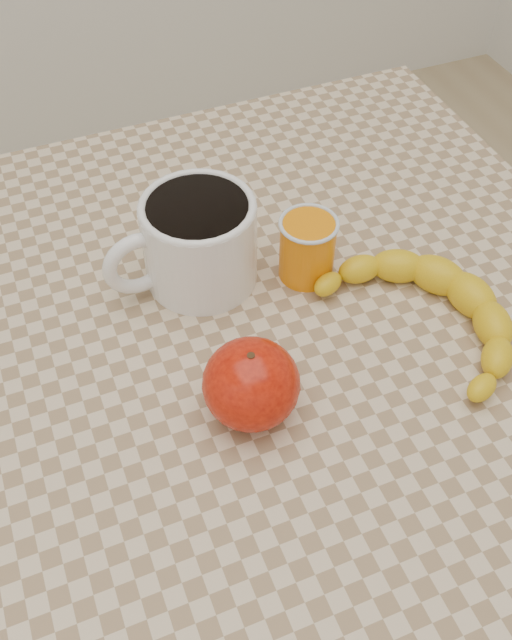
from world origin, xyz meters
name	(u,v)px	position (x,y,z in m)	size (l,w,h in m)	color
ground	(256,603)	(0.00, 0.00, 0.00)	(3.00, 3.00, 0.00)	tan
table	(256,384)	(0.00, 0.00, 0.66)	(0.80, 0.80, 0.75)	beige
coffee_mug	(197,239)	(-0.03, 0.10, 0.80)	(0.17, 0.13, 0.10)	white
orange_juice_glass	(307,248)	(0.08, 0.06, 0.79)	(0.06, 0.06, 0.07)	orange
apple	(251,384)	(-0.04, -0.08, 0.79)	(0.11, 0.11, 0.08)	#880C04
banana	(429,313)	(0.16, -0.05, 0.77)	(0.22, 0.28, 0.04)	yellow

